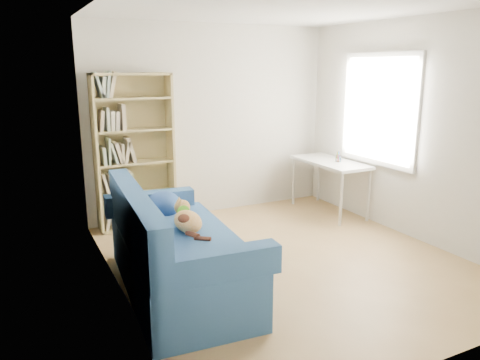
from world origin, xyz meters
name	(u,v)px	position (x,y,z in m)	size (l,w,h in m)	color
ground	(287,260)	(0.00, 0.00, 0.00)	(4.00, 4.00, 0.00)	#9C7746
room_shell	(297,107)	(0.10, 0.03, 1.64)	(3.54, 4.04, 2.62)	silver
sofa	(174,252)	(-1.30, -0.11, 0.37)	(1.10, 2.07, 0.99)	navy
bookshelf	(135,158)	(-1.14, 1.83, 0.90)	(0.98, 0.30, 1.96)	tan
desk	(330,166)	(1.45, 1.20, 0.68)	(0.56, 1.22, 0.75)	silver
pen_cup	(338,158)	(1.51, 1.09, 0.81)	(0.08, 0.08, 0.15)	white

